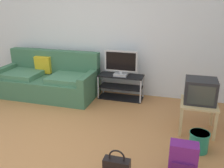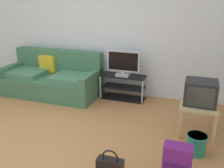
{
  "view_description": "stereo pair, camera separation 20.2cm",
  "coord_description": "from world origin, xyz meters",
  "px_view_note": "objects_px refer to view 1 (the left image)",
  "views": [
    {
      "loc": [
        1.78,
        -2.5,
        1.96
      ],
      "look_at": [
        0.72,
        1.18,
        0.62
      ],
      "focal_mm": 39.58,
      "sensor_mm": 36.0,
      "label": 1
    },
    {
      "loc": [
        1.97,
        -2.44,
        1.96
      ],
      "look_at": [
        0.72,
        1.18,
        0.62
      ],
      "focal_mm": 39.58,
      "sensor_mm": 36.0,
      "label": 2
    }
  ],
  "objects_px": {
    "side_table": "(198,107)",
    "tv_stand": "(121,87)",
    "backpack": "(183,160)",
    "handbag": "(117,166)",
    "couch": "(48,80)",
    "cleaning_bucket": "(199,141)",
    "crt_tv": "(200,91)",
    "flat_tv": "(121,64)"
  },
  "relations": [
    {
      "from": "side_table",
      "to": "backpack",
      "type": "height_order",
      "value": "side_table"
    },
    {
      "from": "handbag",
      "to": "cleaning_bucket",
      "type": "relative_size",
      "value": 1.23
    },
    {
      "from": "couch",
      "to": "cleaning_bucket",
      "type": "bearing_deg",
      "value": -23.41
    },
    {
      "from": "backpack",
      "to": "cleaning_bucket",
      "type": "distance_m",
      "value": 0.6
    },
    {
      "from": "backpack",
      "to": "flat_tv",
      "type": "bearing_deg",
      "value": 125.0
    },
    {
      "from": "side_table",
      "to": "tv_stand",
      "type": "bearing_deg",
      "value": 146.65
    },
    {
      "from": "crt_tv",
      "to": "handbag",
      "type": "bearing_deg",
      "value": -124.23
    },
    {
      "from": "couch",
      "to": "backpack",
      "type": "bearing_deg",
      "value": -33.69
    },
    {
      "from": "tv_stand",
      "to": "cleaning_bucket",
      "type": "height_order",
      "value": "tv_stand"
    },
    {
      "from": "side_table",
      "to": "handbag",
      "type": "xyz_separation_m",
      "value": [
        -0.92,
        -1.34,
        -0.28
      ]
    },
    {
      "from": "flat_tv",
      "to": "cleaning_bucket",
      "type": "bearing_deg",
      "value": -45.59
    },
    {
      "from": "tv_stand",
      "to": "backpack",
      "type": "bearing_deg",
      "value": -58.77
    },
    {
      "from": "couch",
      "to": "tv_stand",
      "type": "height_order",
      "value": "couch"
    },
    {
      "from": "couch",
      "to": "handbag",
      "type": "distance_m",
      "value": 2.92
    },
    {
      "from": "side_table",
      "to": "backpack",
      "type": "bearing_deg",
      "value": -99.64
    },
    {
      "from": "side_table",
      "to": "cleaning_bucket",
      "type": "distance_m",
      "value": 0.62
    },
    {
      "from": "flat_tv",
      "to": "side_table",
      "type": "height_order",
      "value": "flat_tv"
    },
    {
      "from": "flat_tv",
      "to": "tv_stand",
      "type": "bearing_deg",
      "value": 90.0
    },
    {
      "from": "backpack",
      "to": "crt_tv",
      "type": "bearing_deg",
      "value": 83.99
    },
    {
      "from": "backpack",
      "to": "cleaning_bucket",
      "type": "height_order",
      "value": "backpack"
    },
    {
      "from": "side_table",
      "to": "backpack",
      "type": "distance_m",
      "value": 1.16
    },
    {
      "from": "crt_tv",
      "to": "backpack",
      "type": "relative_size",
      "value": 1.08
    },
    {
      "from": "side_table",
      "to": "backpack",
      "type": "xyz_separation_m",
      "value": [
        -0.19,
        -1.12,
        -0.2
      ]
    },
    {
      "from": "cleaning_bucket",
      "to": "handbag",
      "type": "bearing_deg",
      "value": -140.25
    },
    {
      "from": "couch",
      "to": "side_table",
      "type": "xyz_separation_m",
      "value": [
        2.98,
        -0.73,
        0.08
      ]
    },
    {
      "from": "couch",
      "to": "handbag",
      "type": "relative_size",
      "value": 6.05
    },
    {
      "from": "couch",
      "to": "handbag",
      "type": "height_order",
      "value": "couch"
    },
    {
      "from": "tv_stand",
      "to": "handbag",
      "type": "height_order",
      "value": "tv_stand"
    },
    {
      "from": "flat_tv",
      "to": "crt_tv",
      "type": "distance_m",
      "value": 1.72
    },
    {
      "from": "crt_tv",
      "to": "cleaning_bucket",
      "type": "xyz_separation_m",
      "value": [
        0.01,
        -0.58,
        -0.51
      ]
    },
    {
      "from": "crt_tv",
      "to": "backpack",
      "type": "height_order",
      "value": "crt_tv"
    },
    {
      "from": "tv_stand",
      "to": "cleaning_bucket",
      "type": "relative_size",
      "value": 3.27
    },
    {
      "from": "flat_tv",
      "to": "backpack",
      "type": "relative_size",
      "value": 1.56
    },
    {
      "from": "handbag",
      "to": "cleaning_bucket",
      "type": "bearing_deg",
      "value": 39.75
    },
    {
      "from": "handbag",
      "to": "couch",
      "type": "bearing_deg",
      "value": 134.82
    },
    {
      "from": "couch",
      "to": "cleaning_bucket",
      "type": "distance_m",
      "value": 3.26
    },
    {
      "from": "backpack",
      "to": "handbag",
      "type": "xyz_separation_m",
      "value": [
        -0.73,
        -0.21,
        -0.09
      ]
    },
    {
      "from": "flat_tv",
      "to": "side_table",
      "type": "distance_m",
      "value": 1.76
    },
    {
      "from": "tv_stand",
      "to": "side_table",
      "type": "xyz_separation_m",
      "value": [
        1.45,
        -0.96,
        0.15
      ]
    },
    {
      "from": "backpack",
      "to": "handbag",
      "type": "bearing_deg",
      "value": -160.29
    },
    {
      "from": "flat_tv",
      "to": "cleaning_bucket",
      "type": "relative_size",
      "value": 2.38
    },
    {
      "from": "crt_tv",
      "to": "backpack",
      "type": "xyz_separation_m",
      "value": [
        -0.19,
        -1.14,
        -0.45
      ]
    }
  ]
}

